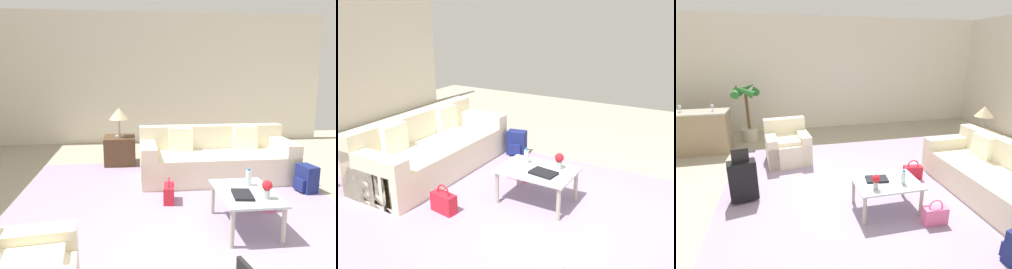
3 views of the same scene
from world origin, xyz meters
TOP-DOWN VIEW (x-y plane):
  - ground_plane at (0.00, 0.00)m, footprint 12.00×12.00m
  - wall_right at (5.06, 0.00)m, footprint 0.12×8.00m
  - area_rug at (0.60, 0.20)m, footprint 5.20×4.40m
  - couch at (2.20, -0.60)m, footprint 0.98×2.47m
  - coffee_table at (0.40, -0.50)m, footprint 0.91×0.65m
  - water_bottle at (0.60, -0.60)m, footprint 0.06×0.06m
  - coffee_table_book at (0.28, -0.42)m, footprint 0.33×0.25m
  - flower_vase at (0.18, -0.65)m, footprint 0.11×0.11m
  - side_table at (3.20, 1.00)m, footprint 0.58×0.58m
  - table_lamp at (3.20, 1.00)m, footprint 0.38×0.38m
  - handbag_red at (1.23, 0.28)m, footprint 0.34×0.18m
  - handbag_pink at (0.90, -0.97)m, footprint 0.33×0.16m
  - backpack_navy at (1.40, -1.79)m, footprint 0.33×0.29m

SIDE VIEW (x-z plane):
  - ground_plane at x=0.00m, z-range 0.00..0.00m
  - area_rug at x=0.60m, z-range 0.00..0.01m
  - handbag_red at x=1.23m, z-range -0.05..0.31m
  - handbag_pink at x=0.90m, z-range -0.05..0.31m
  - backpack_navy at x=1.40m, z-range -0.01..0.39m
  - side_table at x=3.20m, z-range 0.00..0.53m
  - couch at x=2.20m, z-range -0.12..0.72m
  - coffee_table at x=0.40m, z-range 0.16..0.60m
  - coffee_table_book at x=0.28m, z-range 0.44..0.47m
  - water_bottle at x=0.60m, z-range 0.43..0.64m
  - flower_vase at x=0.18m, z-range 0.46..0.67m
  - table_lamp at x=3.20m, z-range 0.68..1.24m
  - wall_right at x=5.06m, z-range 0.00..3.10m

